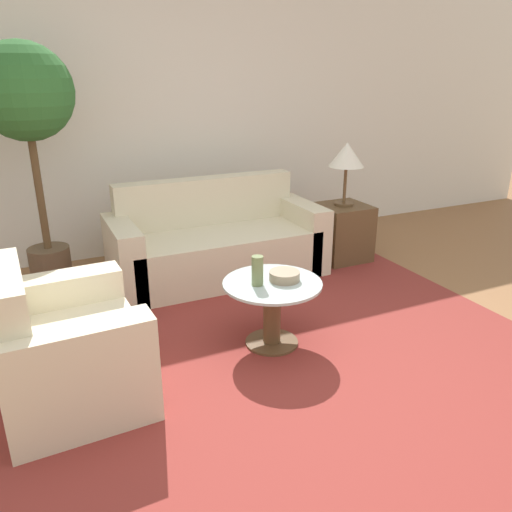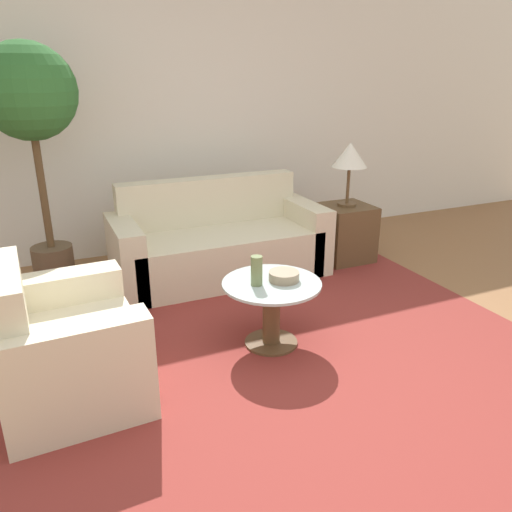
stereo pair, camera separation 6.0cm
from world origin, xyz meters
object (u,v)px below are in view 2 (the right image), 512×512
sofa_main (218,244)px  bowl (284,276)px  potted_plant (31,110)px  armchair (60,351)px  vase (257,271)px  coffee_table (271,305)px  table_lamp (350,157)px

sofa_main → bowl: bearing=-91.0°
sofa_main → potted_plant: potted_plant is taller
armchair → bowl: bearing=-91.2°
potted_plant → vase: bearing=-54.5°
armchair → vase: bearing=-90.7°
coffee_table → bowl: bowl is taller
sofa_main → armchair: (-1.42, -1.36, 0.00)m
bowl → table_lamp: bearing=43.0°
potted_plant → bowl: potted_plant is taller
sofa_main → bowl: (-0.02, -1.34, 0.20)m
table_lamp → bowl: 1.82m
coffee_table → table_lamp: (1.36, 1.18, 0.71)m
vase → bowl: vase is taller
armchair → sofa_main: bearing=-48.5°
potted_plant → vase: 2.19m
armchair → vase: size_ratio=4.85×
sofa_main → vase: size_ratio=9.51×
table_lamp → vase: (-1.47, -1.18, -0.45)m
sofa_main → coffee_table: bearing=-94.7°
table_lamp → potted_plant: size_ratio=0.30×
coffee_table → table_lamp: 1.94m
potted_plant → vase: (1.16, -1.62, -0.91)m
sofa_main → potted_plant: bearing=168.0°
sofa_main → potted_plant: size_ratio=0.95×
armchair → bowl: 1.41m
vase → bowl: (0.19, -0.01, -0.07)m
coffee_table → table_lamp: bearing=41.0°
coffee_table → bowl: 0.21m
coffee_table → vase: vase is taller
sofa_main → bowl: 1.35m
armchair → bowl: armchair is taller
sofa_main → vase: sofa_main is taller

